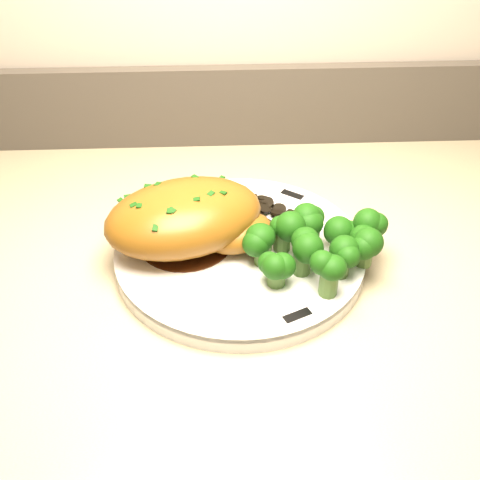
{
  "coord_description": "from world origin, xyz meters",
  "views": [
    {
      "loc": [
        -0.09,
        1.17,
        1.33
      ],
      "look_at": [
        -0.07,
        1.71,
        0.91
      ],
      "focal_mm": 45.0,
      "sensor_mm": 36.0,
      "label": 1
    }
  ],
  "objects": [
    {
      "name": "broccoli_florets",
      "position": [
        0.01,
        1.68,
        0.92
      ],
      "size": [
        0.15,
        0.12,
        0.05
      ],
      "rotation": [
        0.0,
        0.0,
        0.42
      ],
      "color": "#4C7130",
      "rests_on": "plate"
    },
    {
      "name": "rim_accent_1",
      "position": [
        -0.19,
        1.72,
        0.9
      ],
      "size": [
        0.01,
        0.03,
        0.0
      ],
      "primitive_type": "cube",
      "rotation": [
        0.0,
        0.0,
        4.62
      ],
      "color": "black",
      "rests_on": "plate"
    },
    {
      "name": "plate",
      "position": [
        -0.07,
        1.71,
        0.89
      ],
      "size": [
        0.36,
        0.36,
        0.02
      ],
      "primitive_type": "cylinder",
      "rotation": [
        0.0,
        0.0,
        0.3
      ],
      "color": "white",
      "rests_on": "counter"
    },
    {
      "name": "mushroom_pile",
      "position": [
        -0.05,
        1.77,
        0.9
      ],
      "size": [
        0.08,
        0.06,
        0.02
      ],
      "color": "black",
      "rests_on": "plate"
    },
    {
      "name": "chicken_breast",
      "position": [
        -0.13,
        1.72,
        0.93
      ],
      "size": [
        0.21,
        0.17,
        0.07
      ],
      "rotation": [
        0.0,
        0.0,
        0.32
      ],
      "color": "#945B19",
      "rests_on": "plate"
    },
    {
      "name": "gravy_pool",
      "position": [
        -0.13,
        1.72,
        0.9
      ],
      "size": [
        0.11,
        0.11,
        0.0
      ],
      "primitive_type": "cylinder",
      "color": "#39180A",
      "rests_on": "plate"
    },
    {
      "name": "rim_accent_0",
      "position": [
        0.0,
        1.81,
        0.9
      ],
      "size": [
        0.03,
        0.03,
        0.0
      ],
      "primitive_type": "cube",
      "rotation": [
        0.0,
        0.0,
        2.53
      ],
      "color": "black",
      "rests_on": "plate"
    },
    {
      "name": "rim_accent_2",
      "position": [
        -0.02,
        1.6,
        0.9
      ],
      "size": [
        0.03,
        0.02,
        0.0
      ],
      "primitive_type": "cube",
      "rotation": [
        0.0,
        0.0,
        6.72
      ],
      "color": "black",
      "rests_on": "plate"
    }
  ]
}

